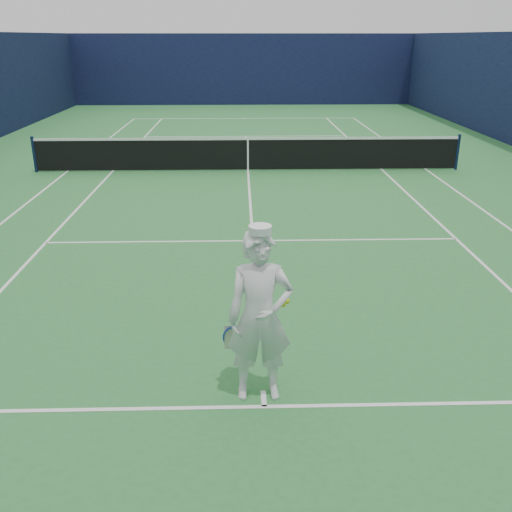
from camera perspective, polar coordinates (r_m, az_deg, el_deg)
The scene contains 5 objects.
ground at distance 17.58m, azimuth -0.81°, elevation 8.53°, with size 80.00×80.00×0.00m, color #2C7536.
court_markings at distance 17.58m, azimuth -0.81°, elevation 8.54°, with size 11.03×23.83×0.01m.
windscreen_fence at distance 17.25m, azimuth -0.84°, elevation 15.02°, with size 20.12×36.12×4.00m.
tennis_net at distance 17.46m, azimuth -0.82°, elevation 10.30°, with size 12.88×0.09×1.07m.
tennis_player at distance 6.21m, azimuth 0.38°, elevation -6.08°, with size 0.81×0.50×2.03m.
Camera 1 is at (-0.24, -17.15, 3.83)m, focal length 40.00 mm.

